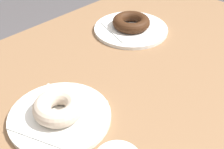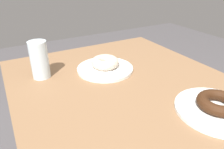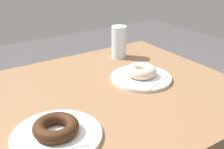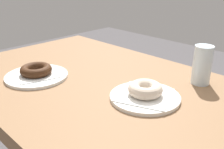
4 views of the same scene
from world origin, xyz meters
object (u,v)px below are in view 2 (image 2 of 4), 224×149
at_px(plate_sugar_ring, 105,69).
at_px(donut_chocolate_ring, 218,103).
at_px(water_glass, 39,60).
at_px(donut_sugar_ring, 105,62).
at_px(plate_chocolate_ring, 216,110).

xyz_separation_m(plate_sugar_ring, donut_chocolate_ring, (0.39, 0.15, 0.02)).
bearing_deg(water_glass, donut_sugar_ring, 74.83).
relative_size(donut_sugar_ring, plate_chocolate_ring, 0.47).
bearing_deg(water_glass, plate_chocolate_ring, 40.05).
xyz_separation_m(donut_sugar_ring, donut_chocolate_ring, (0.39, 0.15, -0.00)).
height_order(plate_chocolate_ring, donut_chocolate_ring, donut_chocolate_ring).
distance_m(donut_sugar_ring, water_glass, 0.24).
bearing_deg(water_glass, plate_sugar_ring, 74.83).
relative_size(plate_sugar_ring, water_glass, 1.60).
xyz_separation_m(donut_sugar_ring, plate_chocolate_ring, (0.39, 0.15, -0.03)).
xyz_separation_m(plate_chocolate_ring, donut_chocolate_ring, (0.00, 0.00, 0.02)).
height_order(plate_sugar_ring, donut_sugar_ring, donut_sugar_ring).
bearing_deg(plate_sugar_ring, donut_chocolate_ring, 21.02).
bearing_deg(plate_chocolate_ring, water_glass, -139.95).
height_order(plate_sugar_ring, donut_chocolate_ring, donut_chocolate_ring).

